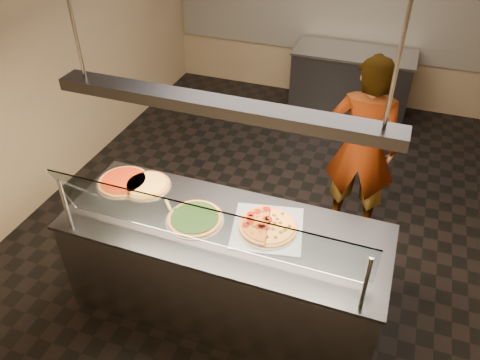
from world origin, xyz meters
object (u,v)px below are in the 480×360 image
(half_pizza_pepperoni, at_px, (255,222))
(worker, at_px, (362,148))
(perforated_tray, at_px, (268,228))
(pizza_spatula, at_px, (175,207))
(half_pizza_sausage, at_px, (281,229))
(pizza_cheese, at_px, (147,185))
(pizza_tomato, at_px, (124,181))
(serving_counter, at_px, (225,268))
(pizza_spinach, at_px, (195,218))
(sneeze_guard, at_px, (204,226))
(prep_table, at_px, (350,83))
(heat_lamp_housing, at_px, (220,106))

(half_pizza_pepperoni, relative_size, worker, 0.25)
(perforated_tray, xyz_separation_m, pizza_spatula, (-0.76, -0.05, 0.02))
(half_pizza_sausage, bearing_deg, pizza_cheese, 173.22)
(half_pizza_pepperoni, relative_size, pizza_tomato, 1.03)
(serving_counter, xyz_separation_m, pizza_tomato, (-1.00, 0.22, 0.48))
(pizza_spinach, bearing_deg, sneeze_guard, -54.88)
(half_pizza_sausage, bearing_deg, pizza_spatula, -176.89)
(serving_counter, distance_m, perforated_tray, 0.58)
(serving_counter, relative_size, half_pizza_sausage, 5.36)
(half_pizza_pepperoni, distance_m, prep_table, 3.81)
(worker, height_order, heat_lamp_housing, heat_lamp_housing)
(pizza_cheese, bearing_deg, half_pizza_sausage, -6.78)
(pizza_tomato, height_order, worker, worker)
(pizza_cheese, bearing_deg, worker, 37.13)
(pizza_cheese, relative_size, pizza_spatula, 1.47)
(serving_counter, bearing_deg, prep_table, 84.25)
(pizza_tomato, bearing_deg, serving_counter, -12.17)
(pizza_tomato, height_order, heat_lamp_housing, heat_lamp_housing)
(sneeze_guard, bearing_deg, pizza_cheese, 143.85)
(half_pizza_sausage, xyz_separation_m, worker, (0.41, 1.38, -0.03))
(serving_counter, bearing_deg, pizza_spatula, 174.03)
(pizza_cheese, distance_m, worker, 2.04)
(serving_counter, xyz_separation_m, worker, (0.83, 1.47, 0.46))
(sneeze_guard, relative_size, half_pizza_pepperoni, 4.85)
(prep_table, xyz_separation_m, worker, (0.44, -2.40, 0.46))
(sneeze_guard, relative_size, perforated_tray, 3.66)
(serving_counter, distance_m, prep_table, 3.89)
(pizza_tomato, height_order, prep_table, pizza_tomato)
(prep_table, distance_m, heat_lamp_housing, 4.16)
(pizza_cheese, height_order, prep_table, pizza_cheese)
(heat_lamp_housing, bearing_deg, pizza_spatula, 174.03)
(pizza_cheese, bearing_deg, perforated_tray, -7.49)
(pizza_spinach, distance_m, pizza_cheese, 0.61)
(pizza_spinach, bearing_deg, heat_lamp_housing, 2.56)
(half_pizza_sausage, bearing_deg, serving_counter, -167.77)
(half_pizza_pepperoni, bearing_deg, heat_lamp_housing, -157.12)
(half_pizza_pepperoni, relative_size, pizza_spinach, 1.04)
(pizza_spinach, xyz_separation_m, prep_table, (0.62, 3.88, -0.48))
(sneeze_guard, bearing_deg, serving_counter, 90.00)
(sneeze_guard, xyz_separation_m, perforated_tray, (0.32, 0.43, -0.29))
(pizza_tomato, distance_m, worker, 2.22)
(sneeze_guard, distance_m, half_pizza_pepperoni, 0.55)
(pizza_spatula, xyz_separation_m, prep_table, (0.82, 3.82, -0.49))
(half_pizza_sausage, bearing_deg, heat_lamp_housing, -167.77)
(pizza_cheese, bearing_deg, half_pizza_pepperoni, -8.21)
(sneeze_guard, distance_m, perforated_tray, 0.61)
(pizza_spatula, relative_size, prep_table, 0.17)
(perforated_tray, height_order, pizza_spinach, pizza_spinach)
(pizza_spinach, bearing_deg, pizza_tomato, 163.57)
(sneeze_guard, distance_m, half_pizza_sausage, 0.67)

